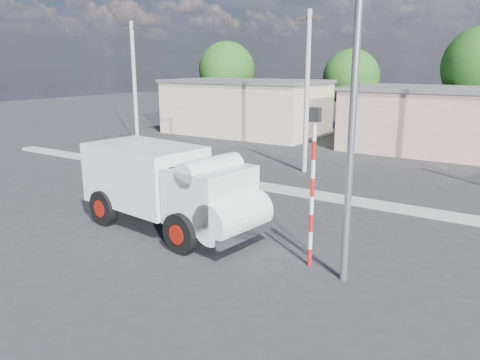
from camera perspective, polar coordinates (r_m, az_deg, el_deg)
The scene contains 10 objects.
ground_plane at distance 13.74m, azimuth -6.65°, elevation -9.46°, with size 120.00×120.00×0.00m, color #27282A.
median at distance 20.14m, azimuth 8.04°, elevation -1.61°, with size 40.00×0.80×0.16m, color #99968E.
truck at distance 15.62m, azimuth -8.47°, elevation -0.70°, with size 6.91×3.29×2.75m.
bicycle at distance 16.01m, azimuth -2.44°, elevation -3.91°, with size 0.70×2.02×1.06m, color black.
cyclist at distance 15.93m, azimuth -2.45°, elevation -3.00°, with size 0.58×0.38×1.59m, color white.
traffic_pole at distance 12.50m, azimuth 8.88°, elevation 0.63°, with size 0.28×0.18×4.36m.
streetlight at distance 11.55m, azimuth 13.01°, elevation 11.24°, with size 2.34×0.22×9.00m.
building_row at distance 32.56m, azimuth 20.68°, elevation 7.26°, with size 37.80×7.30×4.44m.
tree_row at distance 39.63m, azimuth 18.40°, elevation 12.39°, with size 34.13×7.32×8.10m.
utility_poles at distance 22.21m, azimuth 20.66°, elevation 9.55°, with size 35.40×0.24×8.00m.
Camera 1 is at (8.17, -9.61, 5.45)m, focal length 35.00 mm.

